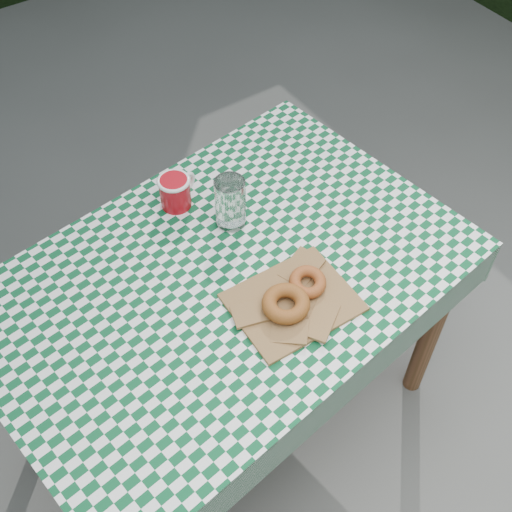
# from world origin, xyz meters

# --- Properties ---
(ground) EXTENTS (60.00, 60.00, 0.00)m
(ground) POSITION_xyz_m (0.00, 0.00, 0.00)
(ground) COLOR #55544F
(ground) RESTS_ON ground
(table) EXTENTS (1.29, 0.95, 0.75)m
(table) POSITION_xyz_m (0.17, -0.12, 0.38)
(table) COLOR brown
(table) RESTS_ON ground
(tablecloth) EXTENTS (1.31, 0.97, 0.01)m
(tablecloth) POSITION_xyz_m (0.17, -0.12, 0.75)
(tablecloth) COLOR #0B4926
(tablecloth) RESTS_ON table
(paper_bag) EXTENTS (0.29, 0.24, 0.02)m
(paper_bag) POSITION_xyz_m (0.26, -0.29, 0.76)
(paper_bag) COLOR olive
(paper_bag) RESTS_ON tablecloth
(bagel_front) EXTENTS (0.16, 0.16, 0.04)m
(bagel_front) POSITION_xyz_m (0.23, -0.30, 0.79)
(bagel_front) COLOR brown
(bagel_front) RESTS_ON paper_bag
(bagel_back) EXTENTS (0.11, 0.11, 0.03)m
(bagel_back) POSITION_xyz_m (0.31, -0.27, 0.79)
(bagel_back) COLOR #9B4520
(bagel_back) RESTS_ON paper_bag
(coffee_mug) EXTENTS (0.21, 0.21, 0.09)m
(coffee_mug) POSITION_xyz_m (0.19, 0.16, 0.80)
(coffee_mug) COLOR #A40A14
(coffee_mug) RESTS_ON tablecloth
(drinking_glass) EXTENTS (0.10, 0.10, 0.15)m
(drinking_glass) POSITION_xyz_m (0.28, 0.02, 0.83)
(drinking_glass) COLOR white
(drinking_glass) RESTS_ON tablecloth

